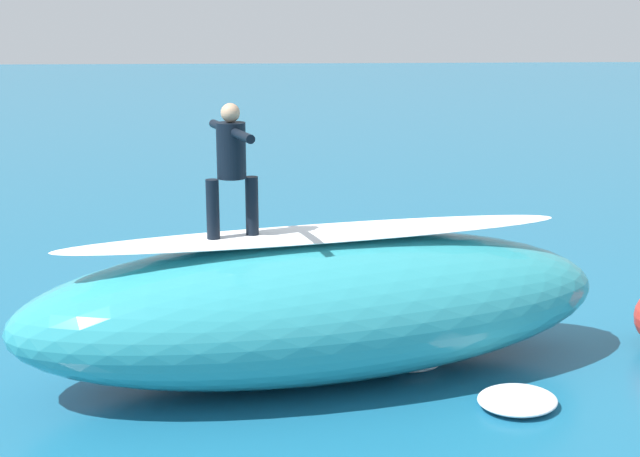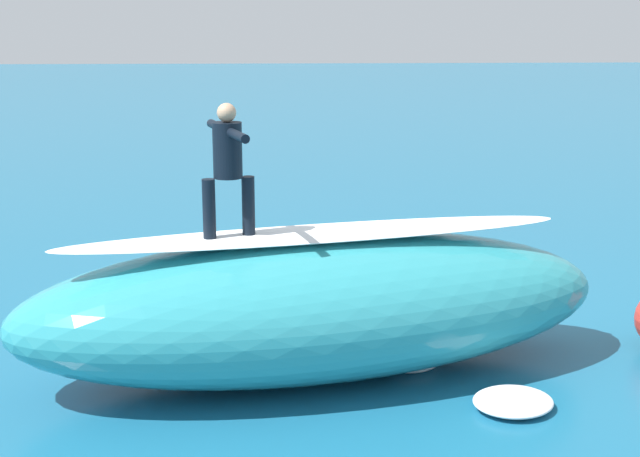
{
  "view_description": "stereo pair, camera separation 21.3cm",
  "coord_description": "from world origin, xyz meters",
  "px_view_note": "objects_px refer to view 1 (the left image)",
  "views": [
    {
      "loc": [
        0.96,
        12.12,
        4.05
      ],
      "look_at": [
        0.19,
        0.57,
        1.23
      ],
      "focal_mm": 50.34,
      "sensor_mm": 36.0,
      "label": 1
    },
    {
      "loc": [
        0.75,
        12.13,
        4.05
      ],
      "look_at": [
        0.19,
        0.57,
        1.23
      ],
      "focal_mm": 50.34,
      "sensor_mm": 36.0,
      "label": 2
    }
  ],
  "objects_px": {
    "surfer_riding": "(231,161)",
    "surfer_paddling": "(373,259)",
    "surfboard_riding": "(233,241)",
    "surfboard_paddling": "(378,268)"
  },
  "relations": [
    {
      "from": "surfboard_riding",
      "to": "surfboard_paddling",
      "type": "xyz_separation_m",
      "value": [
        -2.16,
        -4.32,
        -1.6
      ]
    },
    {
      "from": "surfer_riding",
      "to": "surfboard_paddling",
      "type": "height_order",
      "value": "surfer_riding"
    },
    {
      "from": "surfboard_paddling",
      "to": "surfer_paddling",
      "type": "relative_size",
      "value": 1.6
    },
    {
      "from": "surfer_riding",
      "to": "surfer_paddling",
      "type": "bearing_deg",
      "value": -134.37
    },
    {
      "from": "surfboard_riding",
      "to": "surfboard_paddling",
      "type": "bearing_deg",
      "value": -134.9
    },
    {
      "from": "surfboard_riding",
      "to": "surfer_riding",
      "type": "xyz_separation_m",
      "value": [
        0.0,
        0.0,
        0.87
      ]
    },
    {
      "from": "surfer_riding",
      "to": "surfer_paddling",
      "type": "distance_m",
      "value": 5.24
    },
    {
      "from": "surfboard_paddling",
      "to": "surfer_riding",
      "type": "bearing_deg",
      "value": -160.22
    },
    {
      "from": "surfboard_riding",
      "to": "surfer_paddling",
      "type": "distance_m",
      "value": 4.92
    },
    {
      "from": "surfer_riding",
      "to": "surfer_paddling",
      "type": "xyz_separation_m",
      "value": [
        -2.07,
        -4.23,
        -2.3
      ]
    }
  ]
}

